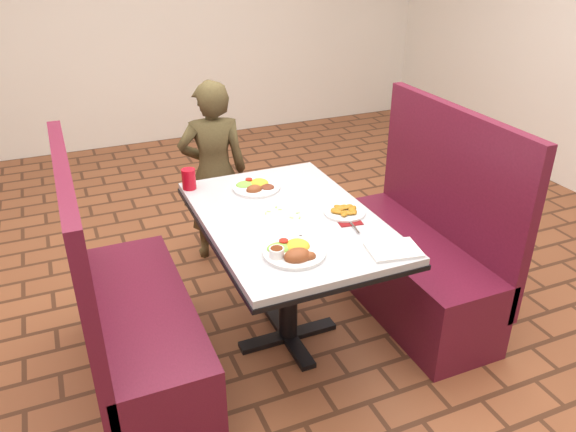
% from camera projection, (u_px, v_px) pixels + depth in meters
% --- Properties ---
extents(dining_table, '(0.81, 1.21, 0.75)m').
position_uv_depth(dining_table, '(288.00, 233.00, 2.77)').
color(dining_table, '#BBBDC0').
rests_on(dining_table, ground).
extents(booth_bench_left, '(0.47, 1.20, 1.17)m').
position_uv_depth(booth_bench_left, '(132.00, 326.00, 2.64)').
color(booth_bench_left, maroon).
rests_on(booth_bench_left, ground).
extents(booth_bench_right, '(0.47, 1.20, 1.17)m').
position_uv_depth(booth_bench_right, '(416.00, 256.00, 3.20)').
color(booth_bench_right, maroon).
rests_on(booth_bench_right, ground).
extents(diner_person, '(0.48, 0.35, 1.20)m').
position_uv_depth(diner_person, '(214.00, 172.00, 3.61)').
color(diner_person, brown).
rests_on(diner_person, ground).
extents(near_dinner_plate, '(0.27, 0.27, 0.08)m').
position_uv_depth(near_dinner_plate, '(293.00, 249.00, 2.39)').
color(near_dinner_plate, white).
rests_on(near_dinner_plate, dining_table).
extents(far_dinner_plate, '(0.25, 0.25, 0.06)m').
position_uv_depth(far_dinner_plate, '(256.00, 185.00, 3.01)').
color(far_dinner_plate, white).
rests_on(far_dinner_plate, dining_table).
extents(plantain_plate, '(0.20, 0.20, 0.03)m').
position_uv_depth(plantain_plate, '(345.00, 211.00, 2.75)').
color(plantain_plate, white).
rests_on(plantain_plate, dining_table).
extents(maroon_napkin, '(0.13, 0.13, 0.00)m').
position_uv_depth(maroon_napkin, '(349.00, 221.00, 2.68)').
color(maroon_napkin, maroon).
rests_on(maroon_napkin, dining_table).
extents(spoon_utensil, '(0.03, 0.15, 0.00)m').
position_uv_depth(spoon_utensil, '(353.00, 226.00, 2.63)').
color(spoon_utensil, '#BBBBC0').
rests_on(spoon_utensil, dining_table).
extents(red_tumbler, '(0.07, 0.07, 0.11)m').
position_uv_depth(red_tumbler, '(189.00, 179.00, 2.99)').
color(red_tumbler, red).
rests_on(red_tumbler, dining_table).
extents(paper_napkin, '(0.25, 0.20, 0.01)m').
position_uv_depth(paper_napkin, '(394.00, 250.00, 2.43)').
color(paper_napkin, white).
rests_on(paper_napkin, dining_table).
extents(knife_utensil, '(0.05, 0.19, 0.00)m').
position_uv_depth(knife_utensil, '(305.00, 246.00, 2.45)').
color(knife_utensil, silver).
rests_on(knife_utensil, dining_table).
extents(fork_utensil, '(0.02, 0.15, 0.00)m').
position_uv_depth(fork_utensil, '(307.00, 253.00, 2.40)').
color(fork_utensil, '#BCBCC1').
rests_on(fork_utensil, dining_table).
extents(lettuce_shreds, '(0.28, 0.32, 0.00)m').
position_uv_depth(lettuce_shreds, '(291.00, 209.00, 2.79)').
color(lettuce_shreds, '#94CC51').
rests_on(lettuce_shreds, dining_table).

